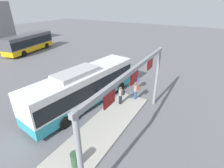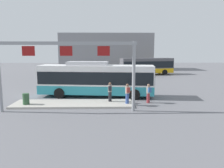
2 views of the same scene
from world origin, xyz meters
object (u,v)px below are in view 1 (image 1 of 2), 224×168
object	(u,v)px
bus_background_left	(29,42)
person_boarding	(136,82)
bus_main	(85,85)
trash_bin	(75,160)
person_waiting_near	(136,90)
person_waiting_mid	(121,95)

from	to	relation	value
bus_background_left	person_boarding	size ratio (longest dim) A/B	6.09
bus_main	trash_bin	distance (m)	6.82
person_boarding	trash_bin	world-z (taller)	person_boarding
person_boarding	bus_background_left	bearing A→B (deg)	-23.94
person_waiting_near	trash_bin	bearing A→B (deg)	76.21
person_waiting_mid	trash_bin	size ratio (longest dim) A/B	1.86
person_boarding	trash_bin	distance (m)	10.28
bus_main	person_waiting_near	xyz separation A→B (m)	(2.74, -3.68, -0.76)
person_waiting_near	person_waiting_mid	distance (m)	1.64
bus_main	trash_bin	world-z (taller)	bus_main
person_waiting_mid	trash_bin	xyz separation A→B (m)	(-6.89, -0.86, -0.44)
trash_bin	person_waiting_mid	bearing A→B (deg)	7.11
person_boarding	person_waiting_near	size ratio (longest dim) A/B	1.00
person_boarding	bus_main	bearing A→B (deg)	44.54
bus_main	bus_background_left	bearing A→B (deg)	73.16
person_waiting_mid	person_boarding	bearing A→B (deg)	-88.41
person_boarding	person_waiting_near	xyz separation A→B (m)	(-1.92, -0.85, 0.16)
person_waiting_near	trash_bin	world-z (taller)	person_waiting_near
bus_background_left	trash_bin	size ratio (longest dim) A/B	11.30
person_boarding	trash_bin	size ratio (longest dim) A/B	1.86
bus_background_left	trash_bin	world-z (taller)	bus_background_left
person_waiting_near	bus_main	bearing A→B (deg)	22.50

